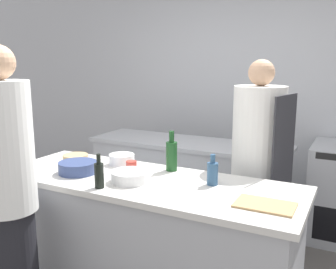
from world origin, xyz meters
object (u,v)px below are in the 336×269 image
at_px(bottle_olive_oil, 172,155).
at_px(bowl_mixing_large, 76,159).
at_px(chef_at_stove, 257,173).
at_px(bowl_prep_small, 122,159).
at_px(bottle_vinegar, 212,173).
at_px(bowl_ceramic_blue, 130,176).
at_px(chef_at_prep_near, 9,197).
at_px(bottle_wine, 99,175).
at_px(cup, 131,166).
at_px(bowl_wooden_salad, 78,167).

xyz_separation_m(bottle_olive_oil, bowl_mixing_large, (-0.76, -0.17, -0.08)).
height_order(chef_at_stove, bowl_prep_small, chef_at_stove).
xyz_separation_m(bottle_olive_oil, bottle_vinegar, (0.38, -0.16, -0.04)).
xyz_separation_m(bowl_prep_small, bowl_ceramic_blue, (0.29, -0.33, -0.00)).
relative_size(chef_at_prep_near, bowl_prep_small, 9.14).
bearing_deg(bottle_olive_oil, bowl_prep_small, -175.62).
height_order(chef_at_prep_near, bowl_ceramic_blue, chef_at_prep_near).
bearing_deg(chef_at_prep_near, bottle_vinegar, -39.17).
bearing_deg(chef_at_prep_near, bowl_prep_small, 0.72).
bearing_deg(bowl_ceramic_blue, bottle_wine, -119.22).
relative_size(chef_at_prep_near, bottle_wine, 8.16).
relative_size(bottle_wine, bowl_prep_small, 1.12).
bearing_deg(bottle_wine, bowl_prep_small, 109.46).
relative_size(bottle_wine, cup, 2.85).
xyz_separation_m(bottle_olive_oil, bottle_wine, (-0.23, -0.55, -0.03)).
bearing_deg(bowl_ceramic_blue, cup, 120.56).
bearing_deg(bowl_mixing_large, bowl_ceramic_blue, -16.95).
relative_size(bottle_vinegar, bowl_ceramic_blue, 0.80).
xyz_separation_m(chef_at_stove, bottle_olive_oil, (-0.53, -0.42, 0.18)).
height_order(bowl_ceramic_blue, bowl_wooden_salad, bowl_wooden_salad).
relative_size(bowl_mixing_large, bowl_prep_small, 0.99).
xyz_separation_m(chef_at_stove, bowl_mixing_large, (-1.29, -0.59, 0.10)).
height_order(bowl_mixing_large, bowl_ceramic_blue, bowl_ceramic_blue).
bearing_deg(bowl_prep_small, bowl_ceramic_blue, -48.64).
xyz_separation_m(bottle_vinegar, bowl_wooden_salad, (-0.95, -0.20, -0.04)).
height_order(chef_at_stove, bottle_wine, chef_at_stove).
bearing_deg(bowl_wooden_salad, bottle_wine, -29.00).
height_order(chef_at_stove, bowl_mixing_large, chef_at_stove).
bearing_deg(bowl_mixing_large, chef_at_prep_near, -79.63).
height_order(chef_at_stove, bowl_ceramic_blue, chef_at_stove).
distance_m(chef_at_prep_near, bowl_mixing_large, 0.77).
distance_m(bowl_ceramic_blue, cup, 0.24).
xyz_separation_m(bottle_wine, bowl_ceramic_blue, (0.11, 0.19, -0.05)).
bearing_deg(bottle_olive_oil, cup, -148.91).
distance_m(bottle_olive_oil, bowl_prep_small, 0.43).
xyz_separation_m(bottle_vinegar, bowl_prep_small, (-0.80, 0.13, -0.04)).
xyz_separation_m(bowl_prep_small, bowl_wooden_salad, (-0.15, -0.33, 0.00)).
height_order(bottle_olive_oil, bowl_wooden_salad, bottle_olive_oil).
relative_size(bowl_mixing_large, bowl_ceramic_blue, 0.77).
xyz_separation_m(bottle_wine, bowl_mixing_large, (-0.53, 0.38, -0.05)).
relative_size(bowl_prep_small, cup, 2.54).
bearing_deg(bottle_vinegar, chef_at_prep_near, -143.01).
bearing_deg(chef_at_stove, bowl_wooden_salad, -42.06).
bearing_deg(chef_at_stove, bottle_olive_oil, -39.13).
distance_m(chef_at_prep_near, bowl_prep_small, 0.92).
xyz_separation_m(bottle_wine, cup, (-0.02, 0.40, -0.05)).
distance_m(chef_at_stove, bottle_vinegar, 0.62).
relative_size(bottle_wine, bowl_ceramic_blue, 0.87).
bearing_deg(bowl_prep_small, bowl_wooden_salad, -114.33).
bearing_deg(bowl_mixing_large, bottle_vinegar, 0.17).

